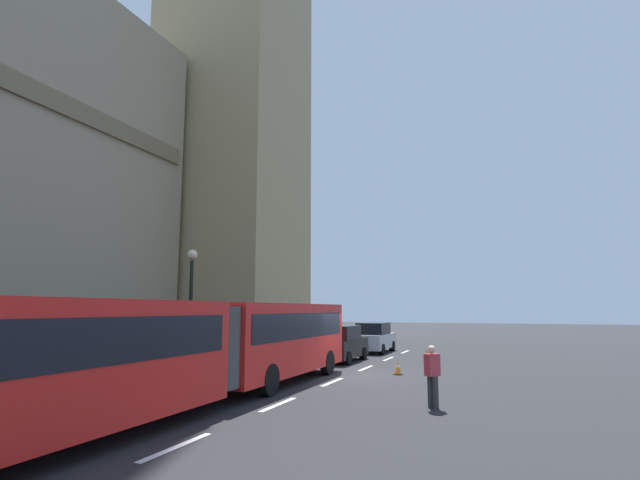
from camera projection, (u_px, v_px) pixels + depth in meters
ground_plane at (350, 375)px, 20.12m from camera, size 160.00×160.00×0.00m
lane_centre_marking at (332, 382)px, 18.10m from camera, size 29.80×0.16×0.01m
articulated_bus at (199, 343)px, 13.79m from camera, size 18.22×2.54×2.90m
sedan_lead at (341, 344)px, 25.36m from camera, size 4.40×1.86×1.85m
sedan_trailing at (374, 338)px, 30.73m from camera, size 4.40×1.86×1.85m
traffic_cone_west at (398, 368)px, 20.24m from camera, size 0.36×0.36×0.58m
traffic_cone_middle at (427, 355)px, 25.69m from camera, size 0.36×0.36×0.58m
street_lamp at (191, 301)px, 20.92m from camera, size 0.44×0.44×5.27m
pedestrian_near_cones at (432, 374)px, 13.52m from camera, size 0.46×0.44×1.69m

